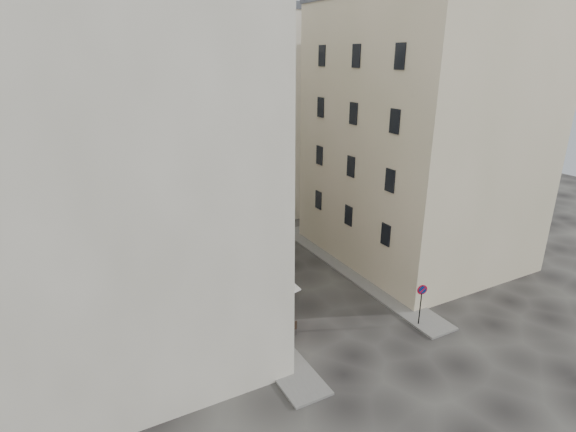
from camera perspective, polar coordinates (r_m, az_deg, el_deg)
ground at (r=28.39m, az=3.96°, el=-11.16°), size 90.00×90.00×0.00m
sidewalk_left at (r=29.78m, az=-7.68°, el=-9.57°), size 2.00×22.00×0.12m
sidewalk_right at (r=32.77m, az=7.93°, el=-6.69°), size 2.00×18.00×0.12m
building_left at (r=24.06m, az=-21.58°, el=8.19°), size 12.20×16.20×20.60m
building_right at (r=34.07m, az=16.56°, el=10.12°), size 12.20×14.20×18.60m
building_back at (r=41.67m, az=-11.13°, el=12.22°), size 18.20×10.20×18.60m
cafe_storefront at (r=26.50m, az=-5.17°, el=-8.93°), size 1.74×7.30×3.50m
stone_steps at (r=38.32m, az=-5.95°, el=-1.99°), size 9.00×3.15×0.80m
bollard_near at (r=26.01m, az=-1.08°, el=-12.93°), size 0.12×0.12×0.98m
bollard_mid at (r=28.73m, az=-4.29°, el=-9.55°), size 0.12×0.12×0.98m
bollard_far at (r=31.60m, az=-6.88°, el=-6.74°), size 0.12×0.12×0.98m
no_parking_sign at (r=26.51m, az=16.59°, el=-9.83°), size 0.57×0.21×2.60m
bistro_table_a at (r=25.30m, az=-0.36°, el=-14.19°), size 1.23×0.58×0.86m
bistro_table_b at (r=26.94m, az=-0.84°, el=-11.93°), size 1.16×0.54×0.82m
bistro_table_c at (r=28.33m, az=-3.17°, el=-10.07°), size 1.35×0.63×0.95m
bistro_table_d at (r=30.10m, az=-3.88°, el=-8.26°), size 1.22×0.57×0.86m
bistro_table_e at (r=30.06m, az=-4.38°, el=-8.36°), size 1.17×0.55×0.82m
pedestrian at (r=28.50m, az=-4.08°, el=-9.20°), size 0.64×0.48×1.57m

